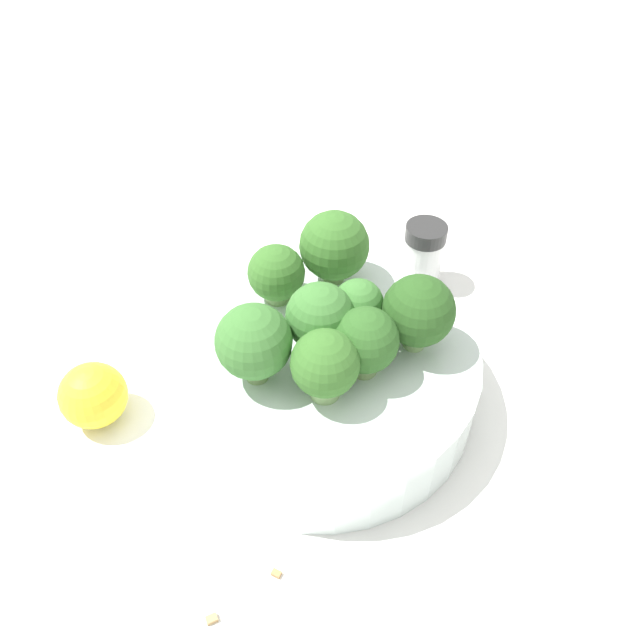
% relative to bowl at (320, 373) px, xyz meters
% --- Properties ---
extents(ground_plane, '(3.00, 3.00, 0.00)m').
position_rel_bowl_xyz_m(ground_plane, '(0.00, 0.00, -0.02)').
color(ground_plane, white).
extents(bowl, '(0.23, 0.23, 0.05)m').
position_rel_bowl_xyz_m(bowl, '(0.00, 0.00, 0.00)').
color(bowl, silver).
rests_on(bowl, ground_plane).
extents(broccoli_floret_0, '(0.04, 0.04, 0.05)m').
position_rel_bowl_xyz_m(broccoli_floret_0, '(-0.00, -0.04, 0.05)').
color(broccoli_floret_0, '#8EB770').
rests_on(broccoli_floret_0, bowl).
extents(broccoli_floret_1, '(0.05, 0.05, 0.06)m').
position_rel_bowl_xyz_m(broccoli_floret_1, '(-0.04, -0.02, 0.06)').
color(broccoli_floret_1, '#7A9E5B').
rests_on(broccoli_floret_1, bowl).
extents(broccoli_floret_2, '(0.05, 0.05, 0.06)m').
position_rel_bowl_xyz_m(broccoli_floret_2, '(0.07, -0.00, 0.06)').
color(broccoli_floret_2, '#8EB770').
rests_on(broccoli_floret_2, bowl).
extents(broccoli_floret_3, '(0.04, 0.04, 0.05)m').
position_rel_bowl_xyz_m(broccoli_floret_3, '(-0.03, 0.06, 0.05)').
color(broccoli_floret_3, '#84AD66').
rests_on(broccoli_floret_3, bowl).
extents(broccoli_floret_4, '(0.05, 0.05, 0.06)m').
position_rel_bowl_xyz_m(broccoli_floret_4, '(0.02, 0.08, 0.06)').
color(broccoli_floret_4, '#7A9E5B').
rests_on(broccoli_floret_4, bowl).
extents(broccoli_floret_5, '(0.05, 0.05, 0.06)m').
position_rel_bowl_xyz_m(broccoli_floret_5, '(0.00, -0.00, 0.06)').
color(broccoli_floret_5, '#84AD66').
rests_on(broccoli_floret_5, bowl).
extents(broccoli_floret_6, '(0.04, 0.04, 0.05)m').
position_rel_bowl_xyz_m(broccoli_floret_6, '(0.03, -0.02, 0.05)').
color(broccoli_floret_6, '#7A9E5B').
rests_on(broccoli_floret_6, bowl).
extents(broccoli_floret_7, '(0.04, 0.04, 0.05)m').
position_rel_bowl_xyz_m(broccoli_floret_7, '(0.03, 0.01, 0.05)').
color(broccoli_floret_7, '#84AD66').
rests_on(broccoli_floret_7, bowl).
extents(pepper_shaker, '(0.04, 0.04, 0.06)m').
position_rel_bowl_xyz_m(pepper_shaker, '(0.10, 0.12, 0.01)').
color(pepper_shaker, silver).
rests_on(pepper_shaker, ground_plane).
extents(lemon_wedge, '(0.05, 0.05, 0.05)m').
position_rel_bowl_xyz_m(lemon_wedge, '(-0.16, -0.01, -0.00)').
color(lemon_wedge, yellow).
rests_on(lemon_wedge, ground_plane).
extents(almond_crumb_0, '(0.01, 0.01, 0.01)m').
position_rel_bowl_xyz_m(almond_crumb_0, '(-0.07, -0.16, -0.02)').
color(almond_crumb_0, tan).
rests_on(almond_crumb_0, ground_plane).
extents(almond_crumb_1, '(0.01, 0.01, 0.01)m').
position_rel_bowl_xyz_m(almond_crumb_1, '(-0.04, -0.14, -0.02)').
color(almond_crumb_1, '#AD7F4C').
rests_on(almond_crumb_1, ground_plane).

